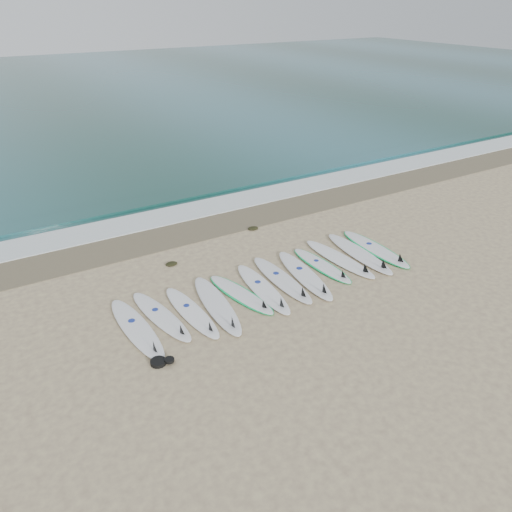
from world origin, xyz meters
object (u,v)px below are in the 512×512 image
surfboard_11 (376,249)px  leash_coil (161,362)px  surfboard_6 (283,280)px  surfboard_0 (138,329)px

surfboard_11 → leash_coil: size_ratio=6.00×
surfboard_6 → leash_coil: surfboard_6 is taller
surfboard_0 → leash_coil: size_ratio=6.01×
surfboard_11 → leash_coil: (-7.16, -1.49, -0.00)m
surfboard_6 → surfboard_11: surfboard_11 is taller
surfboard_0 → surfboard_11: bearing=-1.0°
surfboard_6 → surfboard_11: (3.29, 0.10, -0.01)m
surfboard_6 → leash_coil: (-3.87, -1.40, -0.01)m
leash_coil → surfboard_0: bearing=91.7°
surfboard_11 → surfboard_6: bearing=-176.5°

